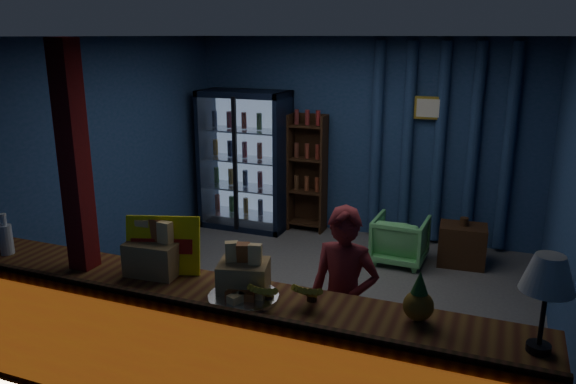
% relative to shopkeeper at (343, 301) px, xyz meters
% --- Properties ---
extents(ground, '(4.60, 4.60, 0.00)m').
position_rel_shopkeeper_xyz_m(ground, '(-0.77, 1.29, -0.72)').
color(ground, '#515154').
rests_on(ground, ground).
extents(room_walls, '(4.60, 4.60, 4.60)m').
position_rel_shopkeeper_xyz_m(room_walls, '(-0.77, 1.29, 0.85)').
color(room_walls, navy).
rests_on(room_walls, ground).
extents(counter, '(4.40, 0.57, 0.99)m').
position_rel_shopkeeper_xyz_m(counter, '(-0.77, -0.62, -0.24)').
color(counter, brown).
rests_on(counter, ground).
extents(support_post, '(0.16, 0.16, 2.60)m').
position_rel_shopkeeper_xyz_m(support_post, '(-1.82, -0.61, 0.58)').
color(support_post, maroon).
rests_on(support_post, ground).
extents(beverage_cooler, '(1.20, 0.62, 1.90)m').
position_rel_shopkeeper_xyz_m(beverage_cooler, '(-2.32, 3.20, 0.22)').
color(beverage_cooler, black).
rests_on(beverage_cooler, ground).
extents(bottle_shelf, '(0.50, 0.28, 1.60)m').
position_rel_shopkeeper_xyz_m(bottle_shelf, '(-1.47, 3.34, 0.08)').
color(bottle_shelf, '#3D2013').
rests_on(bottle_shelf, ground).
extents(curtain_folds, '(1.74, 0.14, 2.50)m').
position_rel_shopkeeper_xyz_m(curtain_folds, '(0.23, 3.43, 0.58)').
color(curtain_folds, navy).
rests_on(curtain_folds, room_walls).
extents(framed_picture, '(0.36, 0.04, 0.28)m').
position_rel_shopkeeper_xyz_m(framed_picture, '(0.08, 3.38, 1.03)').
color(framed_picture, gold).
rests_on(framed_picture, room_walls).
extents(shopkeeper, '(0.52, 0.34, 1.44)m').
position_rel_shopkeeper_xyz_m(shopkeeper, '(0.00, 0.00, 0.00)').
color(shopkeeper, maroon).
rests_on(shopkeeper, ground).
extents(green_chair, '(0.62, 0.64, 0.56)m').
position_rel_shopkeeper_xyz_m(green_chair, '(-0.05, 2.62, -0.44)').
color(green_chair, '#62C46F').
rests_on(green_chair, ground).
extents(side_table, '(0.56, 0.42, 0.58)m').
position_rel_shopkeeper_xyz_m(side_table, '(0.64, 2.81, -0.47)').
color(side_table, '#3D2013').
rests_on(side_table, ground).
extents(yellow_sign, '(0.54, 0.26, 0.42)m').
position_rel_shopkeeper_xyz_m(yellow_sign, '(-1.21, -0.49, 0.44)').
color(yellow_sign, '#FFF20D').
rests_on(yellow_sign, counter).
extents(snack_box_left, '(0.40, 0.33, 0.40)m').
position_rel_shopkeeper_xyz_m(snack_box_left, '(-1.27, -0.50, 0.37)').
color(snack_box_left, '#A07A4D').
rests_on(snack_box_left, counter).
extents(snack_box_centre, '(0.38, 0.34, 0.35)m').
position_rel_shopkeeper_xyz_m(snack_box_centre, '(-0.54, -0.56, 0.35)').
color(snack_box_centre, '#A07A4D').
rests_on(snack_box_centre, counter).
extents(pastry_tray, '(0.47, 0.47, 0.08)m').
position_rel_shopkeeper_xyz_m(pastry_tray, '(-0.49, -0.66, 0.26)').
color(pastry_tray, silver).
rests_on(pastry_tray, counter).
extents(banana_bunches, '(0.75, 0.29, 0.16)m').
position_rel_shopkeeper_xyz_m(banana_bunches, '(-0.33, -0.59, 0.31)').
color(banana_bunches, gold).
rests_on(banana_bunches, counter).
extents(table_lamp, '(0.29, 0.29, 0.56)m').
position_rel_shopkeeper_xyz_m(table_lamp, '(1.28, -0.63, 0.67)').
color(table_lamp, black).
rests_on(table_lamp, counter).
extents(pineapple, '(0.18, 0.18, 0.32)m').
position_rel_shopkeeper_xyz_m(pineapple, '(0.61, -0.54, 0.36)').
color(pineapple, '#93601A').
rests_on(pineapple, counter).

